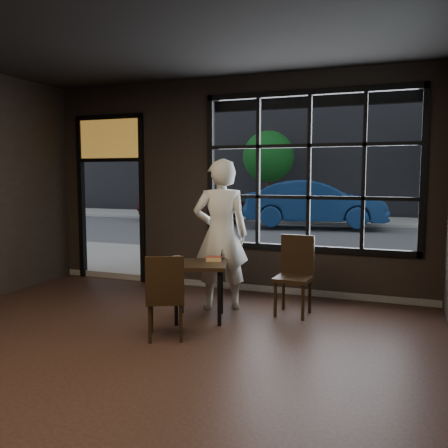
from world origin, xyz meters
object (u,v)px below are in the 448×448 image
at_px(navy_car, 314,203).
at_px(cafe_table, 200,291).
at_px(chair_near, 165,296).
at_px(man, 221,235).

bearing_deg(navy_car, cafe_table, 171.91).
xyz_separation_m(cafe_table, navy_car, (-0.40, 10.30, 0.49)).
relative_size(cafe_table, navy_car, 0.16).
relative_size(chair_near, man, 0.47).
relative_size(cafe_table, man, 0.36).
xyz_separation_m(man, navy_car, (-0.46, 9.75, -0.14)).
xyz_separation_m(chair_near, navy_car, (-0.32, 11.04, 0.38)).
distance_m(man, navy_car, 9.76).
bearing_deg(navy_car, chair_near, 171.35).
xyz_separation_m(chair_near, man, (0.14, 1.29, 0.52)).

